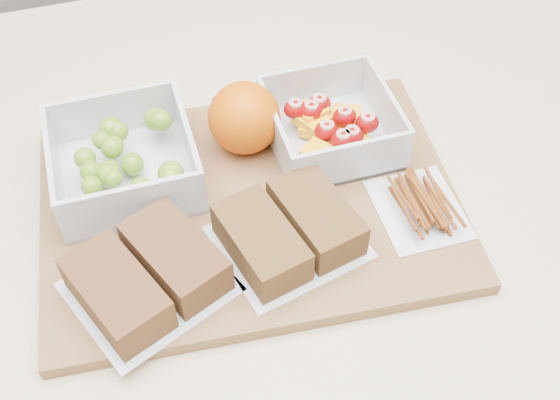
{
  "coord_description": "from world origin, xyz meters",
  "views": [
    {
      "loc": [
        -0.12,
        -0.43,
        1.46
      ],
      "look_at": [
        0.01,
        0.01,
        0.93
      ],
      "focal_mm": 45.0,
      "sensor_mm": 36.0,
      "label": 1
    }
  ],
  "objects_px": {
    "orange": "(244,118)",
    "grape_container": "(126,160)",
    "pretzel_bag": "(420,203)",
    "sandwich_bag_left": "(147,275)",
    "sandwich_bag_center": "(289,230)",
    "cutting_board": "(250,205)",
    "fruit_container": "(331,127)"
  },
  "relations": [
    {
      "from": "grape_container",
      "to": "sandwich_bag_left",
      "type": "bearing_deg",
      "value": -91.54
    },
    {
      "from": "grape_container",
      "to": "sandwich_bag_center",
      "type": "xyz_separation_m",
      "value": [
        0.13,
        -0.13,
        -0.01
      ]
    },
    {
      "from": "grape_container",
      "to": "pretzel_bag",
      "type": "xyz_separation_m",
      "value": [
        0.27,
        -0.13,
        -0.01
      ]
    },
    {
      "from": "grape_container",
      "to": "sandwich_bag_left",
      "type": "height_order",
      "value": "grape_container"
    },
    {
      "from": "cutting_board",
      "to": "fruit_container",
      "type": "distance_m",
      "value": 0.12
    },
    {
      "from": "grape_container",
      "to": "pretzel_bag",
      "type": "bearing_deg",
      "value": -25.28
    },
    {
      "from": "grape_container",
      "to": "fruit_container",
      "type": "bearing_deg",
      "value": -2.53
    },
    {
      "from": "cutting_board",
      "to": "fruit_container",
      "type": "relative_size",
      "value": 3.22
    },
    {
      "from": "orange",
      "to": "pretzel_bag",
      "type": "height_order",
      "value": "orange"
    },
    {
      "from": "grape_container",
      "to": "pretzel_bag",
      "type": "relative_size",
      "value": 1.4
    },
    {
      "from": "sandwich_bag_left",
      "to": "cutting_board",
      "type": "bearing_deg",
      "value": 33.19
    },
    {
      "from": "grape_container",
      "to": "cutting_board",
      "type": "bearing_deg",
      "value": -30.7
    },
    {
      "from": "cutting_board",
      "to": "orange",
      "type": "relative_size",
      "value": 5.41
    },
    {
      "from": "grape_container",
      "to": "sandwich_bag_center",
      "type": "bearing_deg",
      "value": -44.04
    },
    {
      "from": "pretzel_bag",
      "to": "sandwich_bag_left",
      "type": "bearing_deg",
      "value": -177.07
    },
    {
      "from": "fruit_container",
      "to": "pretzel_bag",
      "type": "bearing_deg",
      "value": -65.8
    },
    {
      "from": "orange",
      "to": "sandwich_bag_left",
      "type": "distance_m",
      "value": 0.2
    },
    {
      "from": "fruit_container",
      "to": "pretzel_bag",
      "type": "height_order",
      "value": "fruit_container"
    },
    {
      "from": "pretzel_bag",
      "to": "orange",
      "type": "bearing_deg",
      "value": 135.47
    },
    {
      "from": "sandwich_bag_center",
      "to": "sandwich_bag_left",
      "type": "bearing_deg",
      "value": -174.76
    },
    {
      "from": "cutting_board",
      "to": "sandwich_bag_center",
      "type": "distance_m",
      "value": 0.07
    },
    {
      "from": "grape_container",
      "to": "orange",
      "type": "height_order",
      "value": "orange"
    },
    {
      "from": "orange",
      "to": "sandwich_bag_left",
      "type": "xyz_separation_m",
      "value": [
        -0.13,
        -0.15,
        -0.02
      ]
    },
    {
      "from": "fruit_container",
      "to": "sandwich_bag_center",
      "type": "distance_m",
      "value": 0.15
    },
    {
      "from": "cutting_board",
      "to": "fruit_container",
      "type": "bearing_deg",
      "value": 32.88
    },
    {
      "from": "orange",
      "to": "grape_container",
      "type": "bearing_deg",
      "value": -174.5
    },
    {
      "from": "grape_container",
      "to": "orange",
      "type": "relative_size",
      "value": 1.83
    },
    {
      "from": "orange",
      "to": "sandwich_bag_center",
      "type": "height_order",
      "value": "orange"
    },
    {
      "from": "grape_container",
      "to": "sandwich_bag_left",
      "type": "xyz_separation_m",
      "value": [
        -0.0,
        -0.14,
        -0.01
      ]
    },
    {
      "from": "grape_container",
      "to": "sandwich_bag_center",
      "type": "relative_size",
      "value": 0.92
    },
    {
      "from": "grape_container",
      "to": "fruit_container",
      "type": "relative_size",
      "value": 1.09
    },
    {
      "from": "cutting_board",
      "to": "grape_container",
      "type": "bearing_deg",
      "value": 154.01
    }
  ]
}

